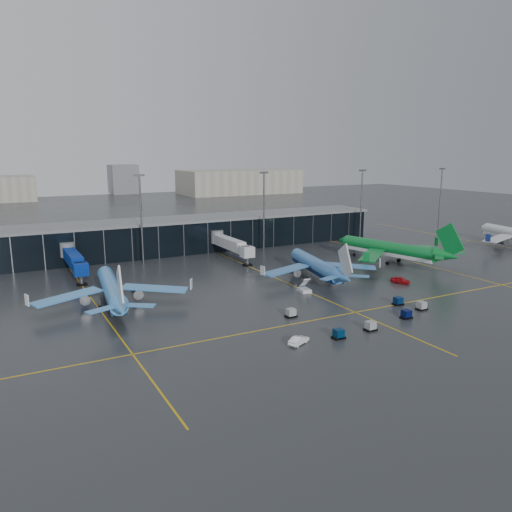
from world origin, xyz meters
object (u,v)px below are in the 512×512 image
airliner_klm_near (316,257)px  service_van_white (299,340)px  airliner_arkefly (111,279)px  airliner_aer_lingus (388,241)px  mobile_airstair (304,289)px  baggage_carts (372,315)px  service_van_red (400,280)px

airliner_klm_near → service_van_white: 45.15m
airliner_arkefly → airliner_aer_lingus: (80.46, 4.83, 0.58)m
airliner_arkefly → mobile_airstair: bearing=-7.6°
baggage_carts → airliner_klm_near: bearing=75.0°
service_van_red → service_van_white: size_ratio=1.09×
airliner_klm_near → mobile_airstair: bearing=-123.8°
airliner_klm_near → mobile_airstair: 13.81m
mobile_airstair → service_van_red: mobile_airstair is taller
airliner_aer_lingus → mobile_airstair: 42.33m
baggage_carts → service_van_white: 19.93m
service_van_white → airliner_aer_lingus: bearing=-78.4°
airliner_aer_lingus → baggage_carts: (-38.17, -37.32, -5.63)m
airliner_arkefly → airliner_aer_lingus: 80.61m
service_van_red → service_van_white: (-43.57, -21.52, -0.09)m
airliner_klm_near → service_van_red: airliner_klm_near is taller
airliner_aer_lingus → service_van_white: bearing=-156.9°
airliner_arkefly → airliner_klm_near: size_ratio=1.03×
airliner_aer_lingus → service_van_red: (-14.11, -19.87, -5.58)m
mobile_airstair → airliner_aer_lingus: bearing=28.1°
baggage_carts → service_van_white: baggage_carts is taller
airliner_arkefly → mobile_airstair: 42.91m
airliner_aer_lingus → baggage_carts: size_ratio=1.48×
baggage_carts → service_van_red: size_ratio=5.95×
airliner_aer_lingus → baggage_carts: bearing=-148.2°
mobile_airstair → service_van_red: 25.45m
airliner_klm_near → service_van_white: airliner_klm_near is taller
airliner_klm_near → airliner_aer_lingus: 30.46m
service_van_red → service_van_white: bearing=-177.3°
airliner_klm_near → airliner_aer_lingus: size_ratio=0.89×
airliner_arkefly → airliner_klm_near: airliner_arkefly is taller
baggage_carts → service_van_red: bearing=36.0°
airliner_arkefly → airliner_aer_lingus: size_ratio=0.91×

